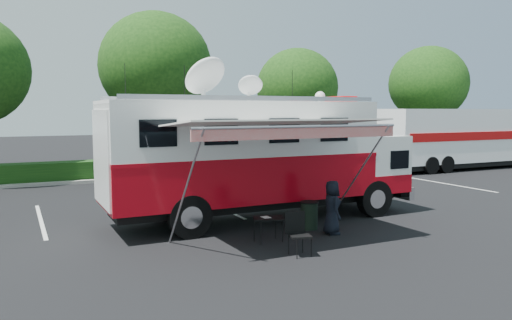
{
  "coord_description": "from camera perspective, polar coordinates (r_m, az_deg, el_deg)",
  "views": [
    {
      "loc": [
        -7.2,
        -14.22,
        3.55
      ],
      "look_at": [
        0.0,
        0.5,
        1.9
      ],
      "focal_mm": 35.0,
      "sensor_mm": 36.0,
      "label": 1
    }
  ],
  "objects": [
    {
      "name": "back_border",
      "position": [
        28.42,
        -9.06,
        8.61
      ],
      "size": [
        60.0,
        6.14,
        8.87
      ],
      "color": "#9E998E",
      "rests_on": "ground_plane"
    },
    {
      "name": "person",
      "position": [
        14.65,
        8.62,
        -8.34
      ],
      "size": [
        0.64,
        0.84,
        1.55
      ],
      "primitive_type": "imported",
      "rotation": [
        0.0,
        0.0,
        1.35
      ],
      "color": "black",
      "rests_on": "ground_plane"
    },
    {
      "name": "folding_table",
      "position": [
        13.49,
        1.42,
        -6.77
      ],
      "size": [
        0.94,
        0.8,
        0.68
      ],
      "color": "black",
      "rests_on": "ground_plane"
    },
    {
      "name": "ground_plane",
      "position": [
        16.33,
        0.78,
        -6.81
      ],
      "size": [
        120.0,
        120.0,
        0.0
      ],
      "primitive_type": "plane",
      "color": "black",
      "rests_on": "ground"
    },
    {
      "name": "awning",
      "position": [
        12.91,
        2.66,
        3.97
      ],
      "size": [
        5.55,
        2.85,
        3.35
      ],
      "color": "silver",
      "rests_on": "ground_plane"
    },
    {
      "name": "command_truck",
      "position": [
        15.97,
        0.5,
        0.51
      ],
      "size": [
        10.17,
        2.8,
        4.89
      ],
      "color": "black",
      "rests_on": "ground_plane"
    },
    {
      "name": "semi_trailer",
      "position": [
        32.71,
        22.9,
        2.41
      ],
      "size": [
        11.74,
        2.67,
        3.61
      ],
      "color": "white",
      "rests_on": "ground_plane"
    },
    {
      "name": "stall_lines",
      "position": [
        18.81,
        -4.74,
        -5.13
      ],
      "size": [
        24.12,
        5.5,
        0.01
      ],
      "color": "silver",
      "rests_on": "ground_plane"
    },
    {
      "name": "trash_bin",
      "position": [
        15.07,
        6.09,
        -6.28
      ],
      "size": [
        0.55,
        0.55,
        0.83
      ],
      "color": "black",
      "rests_on": "ground_plane"
    },
    {
      "name": "folding_chair",
      "position": [
        12.39,
        4.76,
        -7.91
      ],
      "size": [
        0.62,
        0.65,
        1.06
      ],
      "color": "black",
      "rests_on": "ground_plane"
    }
  ]
}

